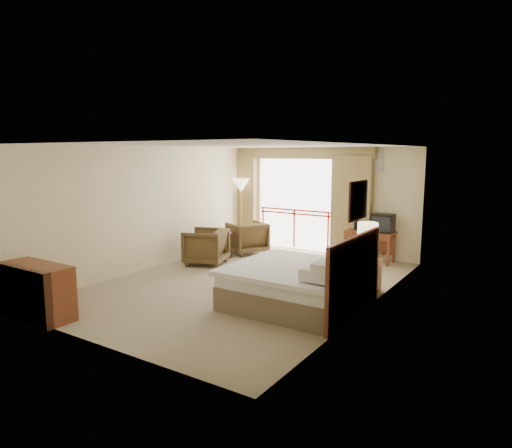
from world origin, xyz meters
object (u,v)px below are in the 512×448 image
Objects in this scene: desk at (371,237)px; floor_lamp at (241,188)px; armchair_far at (247,253)px; armchair_near at (206,264)px; bed at (300,284)px; tv at (383,223)px; dresser at (36,291)px; side_table at (224,241)px; wastebasket at (345,255)px; nightstand at (365,276)px; table_lamp at (368,232)px.

desk is 3.83m from floor_lamp.
armchair_far is 0.98× the size of armchair_near.
bed is 2.38× the size of armchair_far.
tv reaches higher than armchair_far.
dresser is (-3.39, -6.48, -0.52)m from tv.
tv is 0.82× the size of side_table.
desk is 3.55m from side_table.
side_table is (-2.72, -1.12, 0.24)m from wastebasket.
nightstand is at bearing -58.92° from wastebasket.
desk is (-0.75, 2.40, -0.56)m from table_lamp.
nightstand reaches higher than armchair_near.
tv is at bearing 104.88° from nightstand.
table_lamp is 4.11m from side_table.
armchair_near is (-3.10, -2.36, -0.57)m from desk.
armchair_near is at bearing -83.42° from side_table.
nightstand is 1.31× the size of tv.
armchair_near is at bearing 179.42° from table_lamp.
bed is 3.98m from side_table.
bed reaches higher than dresser.
dresser is (0.01, -4.17, 0.43)m from armchair_near.
armchair_far is 0.81m from side_table.
side_table is 0.31× the size of floor_lamp.
table_lamp is at bearing -60.27° from tv.
wastebasket is at bearing 129.94° from armchair_far.
wastebasket is at bearing -136.73° from desk.
armchair_far is at bearing 155.35° from armchair_near.
side_table is (-3.50, -1.47, -0.55)m from tv.
desk reaches higher than armchair_near.
side_table is 1.94m from floor_lamp.
bed is at bearing 75.63° from armchair_far.
floor_lamp reaches higher than armchair_far.
nightstand is at bearing -28.02° from floor_lamp.
table_lamp is at bearing -58.29° from wastebasket.
nightstand is 1.88× the size of wastebasket.
tv is 7.33m from dresser.
floor_lamp is at bearing 156.13° from nightstand.
table_lamp is 4.02m from armchair_near.
floor_lamp is (-0.73, 0.79, 1.60)m from armchair_far.
table_lamp is at bearing -69.94° from desk.
wastebasket is 0.37× the size of armchair_near.
nightstand is at bearing 69.72° from armchair_near.
tv is 3.83m from side_table.
table_lamp is 0.35× the size of floor_lamp.
table_lamp is 1.97× the size of wastebasket.
nightstand is 2.52m from tv.
armchair_far is at bearing -47.11° from floor_lamp.
table_lamp is 5.69m from dresser.
bed is at bearing -80.54° from wastebasket.
floor_lamp is (-3.69, -0.09, 1.03)m from desk.
floor_lamp is (-4.44, 2.31, 0.47)m from table_lamp.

